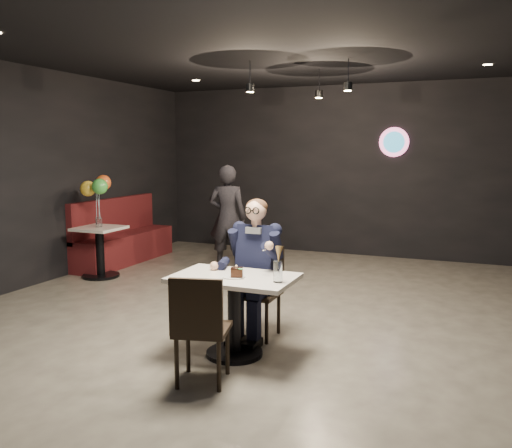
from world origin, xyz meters
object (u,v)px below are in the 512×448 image
at_px(chair_far, 257,292).
at_px(chair_near, 202,327).
at_px(balloon_vase, 99,222).
at_px(sundae_glass, 278,272).
at_px(seated_man, 257,267).
at_px(booth_bench, 124,231).
at_px(passerby, 228,217).
at_px(main_table, 234,316).
at_px(side_table, 100,251).

xyz_separation_m(chair_far, chair_near, (0.00, -1.16, 0.00)).
bearing_deg(balloon_vase, chair_near, -40.36).
distance_m(sundae_glass, balloon_vase, 4.14).
xyz_separation_m(chair_far, seated_man, (0.00, -0.00, 0.26)).
height_order(chair_near, booth_bench, booth_bench).
distance_m(booth_bench, passerby, 1.84).
xyz_separation_m(main_table, booth_bench, (-3.42, 3.04, 0.16)).
bearing_deg(side_table, main_table, -33.16).
bearing_deg(booth_bench, balloon_vase, -73.30).
relative_size(main_table, balloon_vase, 7.60).
relative_size(chair_far, seated_man, 0.64).
height_order(main_table, chair_near, chair_near).
relative_size(booth_bench, balloon_vase, 14.85).
distance_m(chair_far, chair_near, 1.16).
bearing_deg(passerby, seated_man, 109.14).
bearing_deg(chair_near, booth_bench, 118.93).
relative_size(chair_far, sundae_glass, 5.06).
bearing_deg(chair_far, chair_near, -90.00).
relative_size(seated_man, passerby, 0.88).
xyz_separation_m(chair_near, seated_man, (0.00, 1.16, 0.26)).
distance_m(chair_near, side_table, 4.09).
xyz_separation_m(main_table, sundae_glass, (0.45, -0.06, 0.47)).
xyz_separation_m(main_table, passerby, (-1.62, 3.28, 0.45)).
xyz_separation_m(seated_man, sundae_glass, (0.45, -0.61, 0.12)).
bearing_deg(passerby, side_table, 28.13).
distance_m(main_table, passerby, 3.69).
bearing_deg(booth_bench, passerby, 7.70).
distance_m(sundae_glass, passerby, 3.93).
bearing_deg(passerby, chair_near, 101.04).
height_order(sundae_glass, side_table, sundae_glass).
bearing_deg(main_table, booth_bench, 138.38).
relative_size(booth_bench, side_table, 2.77).
distance_m(seated_man, sundae_glass, 0.77).
bearing_deg(chair_near, chair_far, 75.80).
distance_m(booth_bench, balloon_vase, 1.08).
xyz_separation_m(side_table, passerby, (1.50, 1.24, 0.43)).
height_order(chair_far, side_table, chair_far).
bearing_deg(chair_near, side_table, 125.44).
height_order(main_table, chair_far, chair_far).
bearing_deg(chair_far, side_table, 154.50).
height_order(main_table, balloon_vase, balloon_vase).
bearing_deg(sundae_glass, chair_far, 126.01).
height_order(booth_bench, side_table, booth_bench).
relative_size(main_table, chair_far, 1.20).
bearing_deg(main_table, side_table, 146.84).
height_order(booth_bench, passerby, passerby).
bearing_deg(booth_bench, side_table, -73.30).
xyz_separation_m(chair_far, passerby, (-1.62, 2.73, 0.36)).
xyz_separation_m(seated_man, side_table, (-3.12, 1.49, -0.33)).
height_order(chair_near, sundae_glass, sundae_glass).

